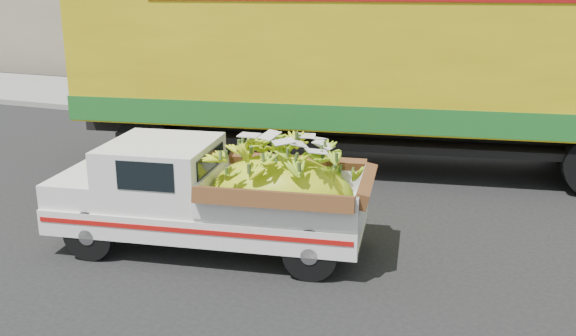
% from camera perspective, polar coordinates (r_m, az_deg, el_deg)
% --- Properties ---
extents(ground, '(100.00, 100.00, 0.00)m').
position_cam_1_polar(ground, '(8.12, 0.08, -9.38)').
color(ground, black).
rests_on(ground, ground).
extents(curb, '(60.00, 0.25, 0.15)m').
position_cam_1_polar(curb, '(14.92, 10.45, 2.84)').
color(curb, gray).
rests_on(curb, ground).
extents(sidewalk, '(60.00, 4.00, 0.14)m').
position_cam_1_polar(sidewalk, '(16.94, 11.82, 4.39)').
color(sidewalk, gray).
rests_on(sidewalk, ground).
extents(building_left, '(18.00, 6.00, 5.00)m').
position_cam_1_polar(building_left, '(24.69, -4.48, 14.13)').
color(building_left, gray).
rests_on(building_left, ground).
extents(pickup_truck, '(4.36, 2.19, 1.46)m').
position_cam_1_polar(pickup_truck, '(8.53, -5.02, -2.43)').
color(pickup_truck, black).
rests_on(pickup_truck, ground).
extents(semi_trailer, '(12.08, 4.55, 3.80)m').
position_cam_1_polar(semi_trailer, '(12.16, 9.36, 9.62)').
color(semi_trailer, black).
rests_on(semi_trailer, ground).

